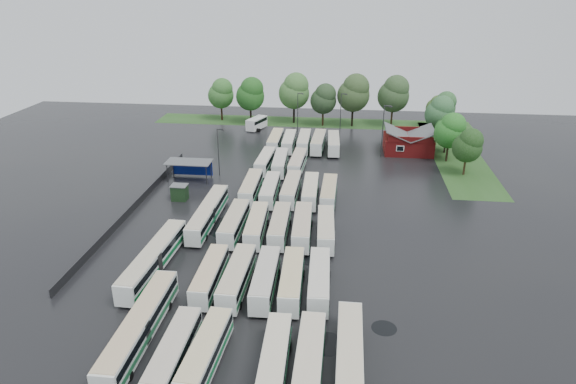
# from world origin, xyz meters

# --- Properties ---
(ground) EXTENTS (160.00, 160.00, 0.00)m
(ground) POSITION_xyz_m (0.00, 0.00, 0.00)
(ground) COLOR black
(ground) RESTS_ON ground
(brick_building) EXTENTS (10.07, 8.60, 5.39)m
(brick_building) POSITION_xyz_m (24.00, 42.77, 1.87)
(brick_building) COLOR maroon
(brick_building) RESTS_ON ground
(wash_shed) EXTENTS (8.20, 4.20, 3.58)m
(wash_shed) POSITION_xyz_m (-17.20, 22.02, 2.99)
(wash_shed) COLOR #2D2D30
(wash_shed) RESTS_ON ground
(utility_hut) EXTENTS (2.70, 2.20, 2.62)m
(utility_hut) POSITION_xyz_m (-16.20, 12.60, 1.32)
(utility_hut) COLOR black
(utility_hut) RESTS_ON ground
(grass_strip_north) EXTENTS (80.00, 10.00, 0.01)m
(grass_strip_north) POSITION_xyz_m (2.00, 64.80, 0.01)
(grass_strip_north) COLOR #254B1B
(grass_strip_north) RESTS_ON ground
(grass_strip_east) EXTENTS (10.00, 50.00, 0.01)m
(grass_strip_east) POSITION_xyz_m (34.00, 42.80, 0.01)
(grass_strip_east) COLOR #254B1B
(grass_strip_east) RESTS_ON ground
(west_fence) EXTENTS (0.10, 50.00, 1.20)m
(west_fence) POSITION_xyz_m (-22.20, 8.00, 0.60)
(west_fence) COLOR #2D2D30
(west_fence) RESTS_ON ground
(bus_r0c0) EXTENTS (2.41, 11.16, 3.10)m
(bus_r0c0) POSITION_xyz_m (-4.35, -26.29, 1.71)
(bus_r0c0) COLOR silver
(bus_r0c0) RESTS_ON ground
(bus_r0c1) EXTENTS (2.89, 11.13, 3.07)m
(bus_r0c1) POSITION_xyz_m (-1.40, -25.91, 1.69)
(bus_r0c1) COLOR silver
(bus_r0c1) RESTS_ON ground
(bus_r0c3) EXTENTS (2.66, 11.09, 3.07)m
(bus_r0c3) POSITION_xyz_m (5.16, -26.14, 1.69)
(bus_r0c3) COLOR silver
(bus_r0c3) RESTS_ON ground
(bus_r0c4) EXTENTS (2.46, 11.47, 3.19)m
(bus_r0c4) POSITION_xyz_m (8.36, -25.97, 1.76)
(bus_r0c4) COLOR silver
(bus_r0c4) RESTS_ON ground
(bus_r1c0) EXTENTS (2.44, 10.94, 3.04)m
(bus_r1c0) POSITION_xyz_m (-4.48, -12.57, 1.67)
(bus_r1c0) COLOR silver
(bus_r1c0) RESTS_ON ground
(bus_r1c1) EXTENTS (2.63, 11.56, 3.21)m
(bus_r1c1) POSITION_xyz_m (-1.17, -12.68, 1.76)
(bus_r1c1) COLOR silver
(bus_r1c1) RESTS_ON ground
(bus_r1c2) EXTENTS (2.66, 11.33, 3.14)m
(bus_r1c2) POSITION_xyz_m (2.18, -12.62, 1.73)
(bus_r1c2) COLOR silver
(bus_r1c2) RESTS_ON ground
(bus_r1c3) EXTENTS (2.82, 11.39, 3.15)m
(bus_r1c3) POSITION_xyz_m (5.28, -12.53, 1.73)
(bus_r1c3) COLOR silver
(bus_r1c3) RESTS_ON ground
(bus_r1c4) EXTENTS (2.77, 11.32, 3.13)m
(bus_r1c4) POSITION_xyz_m (8.44, -12.23, 1.72)
(bus_r1c4) COLOR silver
(bus_r1c4) RESTS_ON ground
(bus_r2c0) EXTENTS (2.48, 11.43, 3.18)m
(bus_r2c0) POSITION_xyz_m (-4.54, 1.39, 1.75)
(bus_r2c0) COLOR silver
(bus_r2c0) RESTS_ON ground
(bus_r2c1) EXTENTS (2.82, 11.13, 3.07)m
(bus_r2c1) POSITION_xyz_m (-1.27, 1.18, 1.69)
(bus_r2c1) COLOR silver
(bus_r2c1) RESTS_ON ground
(bus_r2c2) EXTENTS (2.64, 11.13, 3.08)m
(bus_r2c2) POSITION_xyz_m (2.01, 1.47, 1.70)
(bus_r2c2) COLOR silver
(bus_r2c2) RESTS_ON ground
(bus_r2c3) EXTENTS (2.89, 11.55, 3.19)m
(bus_r2c3) POSITION_xyz_m (5.25, 1.40, 1.75)
(bus_r2c3) COLOR silver
(bus_r2c3) RESTS_ON ground
(bus_r2c4) EXTENTS (2.82, 11.01, 3.04)m
(bus_r2c4) POSITION_xyz_m (8.57, 1.15, 1.67)
(bus_r2c4) COLOR silver
(bus_r2c4) RESTS_ON ground
(bus_r3c0) EXTENTS (2.62, 11.40, 3.16)m
(bus_r3c0) POSITION_xyz_m (-4.59, 15.04, 1.74)
(bus_r3c0) COLOR silver
(bus_r3c0) RESTS_ON ground
(bus_r3c1) EXTENTS (2.60, 11.01, 3.05)m
(bus_r3c1) POSITION_xyz_m (-1.31, 14.55, 1.68)
(bus_r3c1) COLOR silver
(bus_r3c1) RESTS_ON ground
(bus_r3c2) EXTENTS (2.53, 11.39, 3.16)m
(bus_r3c2) POSITION_xyz_m (2.15, 15.03, 1.74)
(bus_r3c2) COLOR silver
(bus_r3c2) RESTS_ON ground
(bus_r3c3) EXTENTS (2.60, 11.14, 3.09)m
(bus_r3c3) POSITION_xyz_m (5.39, 14.80, 1.70)
(bus_r3c3) COLOR silver
(bus_r3c3) RESTS_ON ground
(bus_r3c4) EXTENTS (2.48, 11.02, 3.06)m
(bus_r3c4) POSITION_xyz_m (8.46, 14.48, 1.68)
(bus_r3c4) COLOR silver
(bus_r3c4) RESTS_ON ground
(bus_r4c0) EXTENTS (2.64, 10.95, 3.03)m
(bus_r4c0) POSITION_xyz_m (-4.35, 28.70, 1.67)
(bus_r4c0) COLOR silver
(bus_r4c0) RESTS_ON ground
(bus_r4c1) EXTENTS (2.77, 11.09, 3.06)m
(bus_r4c1) POSITION_xyz_m (-1.38, 28.09, 1.69)
(bus_r4c1) COLOR silver
(bus_r4c1) RESTS_ON ground
(bus_r4c2) EXTENTS (2.75, 11.16, 3.08)m
(bus_r4c2) POSITION_xyz_m (1.94, 28.46, 1.70)
(bus_r4c2) COLOR silver
(bus_r4c2) RESTS_ON ground
(bus_r5c0) EXTENTS (2.50, 11.29, 3.14)m
(bus_r5c0) POSITION_xyz_m (-4.22, 42.08, 1.73)
(bus_r5c0) COLOR silver
(bus_r5c0) RESTS_ON ground
(bus_r5c1) EXTENTS (2.55, 10.94, 3.03)m
(bus_r5c1) POSITION_xyz_m (-1.24, 41.91, 1.67)
(bus_r5c1) COLOR silver
(bus_r5c1) RESTS_ON ground
(bus_r5c2) EXTENTS (2.54, 11.22, 3.11)m
(bus_r5c2) POSITION_xyz_m (1.96, 42.30, 1.71)
(bus_r5c2) COLOR silver
(bus_r5c2) RESTS_ON ground
(bus_r5c3) EXTENTS (2.80, 11.49, 3.18)m
(bus_r5c3) POSITION_xyz_m (5.06, 42.14, 1.75)
(bus_r5c3) COLOR silver
(bus_r5c3) RESTS_ON ground
(bus_r5c4) EXTENTS (2.84, 11.32, 3.13)m
(bus_r5c4) POSITION_xyz_m (8.32, 41.73, 1.72)
(bus_r5c4) COLOR silver
(bus_r5c4) RESTS_ON ground
(artic_bus_west_a) EXTENTS (2.46, 17.12, 3.18)m
(artic_bus_west_a) POSITION_xyz_m (-8.99, -22.90, 1.76)
(artic_bus_west_a) COLOR silver
(artic_bus_west_a) RESTS_ON ground
(artic_bus_west_b) EXTENTS (2.44, 16.59, 3.08)m
(artic_bus_west_b) POSITION_xyz_m (-9.16, 4.37, 1.71)
(artic_bus_west_b) COLOR silver
(artic_bus_west_b) RESTS_ON ground
(artic_bus_west_c) EXTENTS (3.14, 17.22, 3.18)m
(artic_bus_west_c) POSITION_xyz_m (-12.41, -9.66, 1.76)
(artic_bus_west_c) COLOR silver
(artic_bus_west_c) RESTS_ON ground
(artic_bus_east) EXTENTS (2.47, 17.20, 3.19)m
(artic_bus_east) POSITION_xyz_m (12.00, -26.74, 1.77)
(artic_bus_east) COLOR silver
(artic_bus_east) RESTS_ON ground
(minibus) EXTENTS (4.49, 6.92, 2.84)m
(minibus) POSITION_xyz_m (-10.89, 56.77, 1.57)
(minibus) COLOR white
(minibus) RESTS_ON ground
(tree_north_0) EXTENTS (6.58, 6.58, 10.90)m
(tree_north_0) POSITION_xyz_m (-21.24, 64.49, 7.01)
(tree_north_0) COLOR black
(tree_north_0) RESTS_ON ground
(tree_north_1) EXTENTS (7.11, 7.11, 11.78)m
(tree_north_1) POSITION_xyz_m (-13.12, 62.05, 7.58)
(tree_north_1) COLOR black
(tree_north_1) RESTS_ON ground
(tree_north_2) EXTENTS (7.72, 7.72, 12.79)m
(tree_north_2) POSITION_xyz_m (-2.30, 63.83, 8.23)
(tree_north_2) COLOR black
(tree_north_2) RESTS_ON ground
(tree_north_3) EXTENTS (6.42, 6.42, 10.63)m
(tree_north_3) POSITION_xyz_m (5.15, 61.93, 6.83)
(tree_north_3) COLOR #352414
(tree_north_3) RESTS_ON ground
(tree_north_4) EXTENTS (7.91, 7.91, 13.11)m
(tree_north_4) POSITION_xyz_m (12.45, 62.19, 8.43)
(tree_north_4) COLOR black
(tree_north_4) RESTS_ON ground
(tree_north_5) EXTENTS (7.69, 7.69, 12.74)m
(tree_north_5) POSITION_xyz_m (22.17, 63.37, 8.20)
(tree_north_5) COLOR #352315
(tree_north_5) RESTS_ON ground
(tree_north_6) EXTENTS (4.86, 4.85, 8.03)m
(tree_north_6) POSITION_xyz_m (32.62, 63.68, 5.16)
(tree_north_6) COLOR #352213
(tree_north_6) RESTS_ON ground
(tree_east_0) EXTENTS (5.47, 5.47, 9.06)m
(tree_east_0) POSITION_xyz_m (33.30, 30.08, 5.82)
(tree_east_0) COLOR #3C2B18
(tree_east_0) RESTS_ON ground
(tree_east_1) EXTENTS (6.08, 6.08, 10.07)m
(tree_east_1) POSITION_xyz_m (31.37, 37.57, 6.48)
(tree_east_1) COLOR black
(tree_east_1) RESTS_ON ground
(tree_east_2) EXTENTS (5.14, 5.14, 8.52)m
(tree_east_2) POSITION_xyz_m (31.91, 43.24, 5.48)
(tree_east_2) COLOR black
(tree_east_2) RESTS_ON ground
(tree_east_3) EXTENTS (6.30, 6.30, 10.43)m
(tree_east_3) POSITION_xyz_m (31.43, 51.71, 6.71)
(tree_east_3) COLOR black
(tree_east_3) RESTS_ON ground
(tree_east_4) EXTENTS (5.85, 5.85, 9.69)m
(tree_east_4) POSITION_xyz_m (33.75, 60.29, 6.23)
(tree_east_4) COLOR black
(tree_east_4) RESTS_ON ground
(lamp_post_ne) EXTENTS (1.66, 0.32, 10.81)m
(lamp_post_ne) POSITION_xyz_m (18.36, 38.92, 6.27)
(lamp_post_ne) COLOR #2D2D30
(lamp_post_ne) RESTS_ON ground
(lamp_post_nw) EXTENTS (1.39, 0.27, 9.01)m
(lamp_post_nw) POSITION_xyz_m (-12.27, 24.64, 5.23)
(lamp_post_nw) COLOR #2D2D30
(lamp_post_nw) RESTS_ON ground
(lamp_post_back_w) EXTENTS (1.47, 0.29, 9.53)m
(lamp_post_back_w) POSITION_xyz_m (-0.52, 54.97, 5.53)
(lamp_post_back_w) COLOR #2D2D30
(lamp_post_back_w) RESTS_ON ground
(lamp_post_back_e) EXTENTS (1.47, 0.29, 9.58)m
(lamp_post_back_e) POSITION_xyz_m (9.54, 55.35, 5.56)
(lamp_post_back_e) COLOR #2D2D30
(lamp_post_back_e) RESTS_ON ground
(puddle_0) EXTENTS (5.67, 5.67, 0.01)m
(puddle_0) POSITION_xyz_m (-3.36, -22.91, 0.00)
(puddle_0) COLOR black
(puddle_0) RESTS_ON ground
(puddle_1) EXTENTS (3.80, 3.80, 0.01)m
(puddle_1) POSITION_xyz_m (9.86, -21.22, 0.00)
(puddle_1) COLOR black
(puddle_1) RESTS_ON ground
(puddle_2) EXTENTS (7.80, 7.80, 0.01)m
(puddle_2) POSITION_xyz_m (-5.38, 3.60, 0.00)
(puddle_2) COLOR black
(puddle_2) RESTS_ON ground
(puddle_3) EXTENTS (4.17, 4.17, 0.01)m
(puddle_3) POSITION_xyz_m (6.80, -4.03, 0.00)
(puddle_3) COLOR black
(puddle_3) RESTS_ON ground
(puddle_4) EXTENTS (2.72, 2.72, 0.01)m
(puddle_4) POSITION_xyz_m (15.69, -18.00, 0.00)
(puddle_4) COLOR black
(puddle_4) RESTS_ON ground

